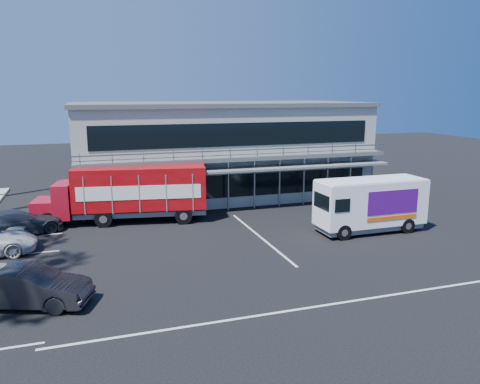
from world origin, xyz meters
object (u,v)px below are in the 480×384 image
object	(u,v)px
parked_car_a	(14,283)
parked_car_b	(28,287)
white_van	(370,204)
red_truck	(129,192)

from	to	relation	value
parked_car_a	parked_car_b	xyz separation A→B (m)	(0.54, -0.50, -0.03)
white_van	parked_car_b	distance (m)	18.56
white_van	parked_car_b	xyz separation A→B (m)	(-17.98, -4.50, -0.89)
white_van	parked_car_a	size ratio (longest dim) A/B	1.38
red_truck	parked_car_b	world-z (taller)	red_truck
red_truck	parked_car_a	distance (m)	11.94
white_van	parked_car_b	world-z (taller)	white_van
red_truck	white_van	xyz separation A→B (m)	(13.20, -6.62, -0.28)
parked_car_a	white_van	bearing A→B (deg)	-61.19
parked_car_b	red_truck	bearing A→B (deg)	-3.02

